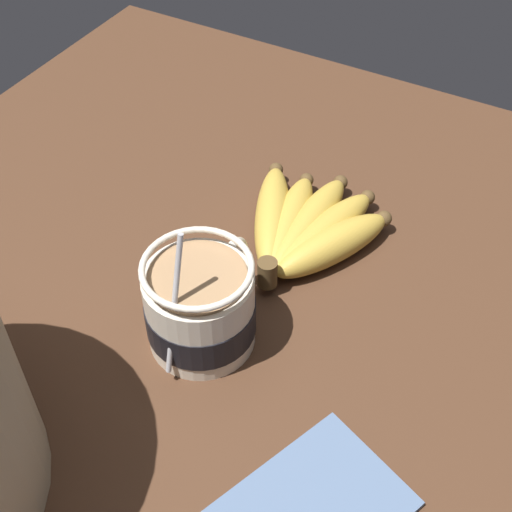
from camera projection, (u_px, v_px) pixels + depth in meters
table at (233, 310)px, 72.12cm from camera, size 91.52×91.52×3.69cm
coffee_mug at (200, 307)px, 64.35cm from camera, size 14.48×10.14×15.11cm
banana_bunch at (305, 228)px, 75.17cm from camera, size 18.85×17.39×4.18cm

